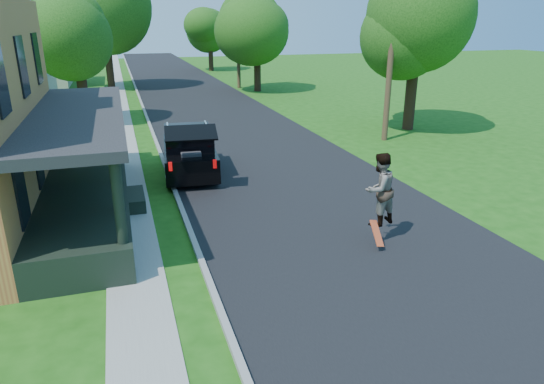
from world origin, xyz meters
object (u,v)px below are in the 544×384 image
object	(u,v)px
skateboarder	(379,189)
tree_right_near	(417,19)
utility_pole_near	(394,17)
black_suv	(189,152)

from	to	relation	value
skateboarder	tree_right_near	xyz separation A→B (m)	(8.52, 11.98, 4.19)
skateboarder	tree_right_near	bearing A→B (deg)	-145.24
skateboarder	tree_right_near	distance (m)	15.29
skateboarder	utility_pole_near	xyz separation A→B (m)	(6.07, 10.10, 4.25)
skateboarder	utility_pole_near	bearing A→B (deg)	-140.83
utility_pole_near	black_suv	bearing A→B (deg)	-177.14
black_suv	utility_pole_near	xyz separation A→B (m)	(9.93, 2.60, 4.83)
tree_right_near	skateboarder	bearing A→B (deg)	-125.41
black_suv	tree_right_near	size ratio (longest dim) A/B	0.59
black_suv	skateboarder	world-z (taller)	skateboarder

